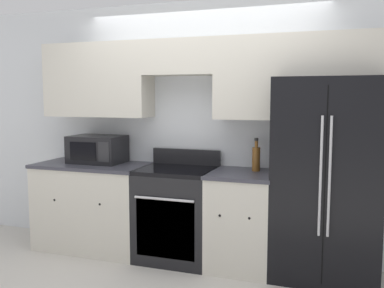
% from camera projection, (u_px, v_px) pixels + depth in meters
% --- Properties ---
extents(ground_plane, '(12.00, 12.00, 0.00)m').
position_uv_depth(ground_plane, '(181.00, 272.00, 3.99)').
color(ground_plane, beige).
extents(wall_back, '(8.00, 0.39, 2.60)m').
position_uv_depth(wall_back, '(202.00, 109.00, 4.37)').
color(wall_back, silver).
rests_on(wall_back, ground_plane).
extents(lower_cabinets_left, '(1.20, 0.64, 0.92)m').
position_uv_depth(lower_cabinets_left, '(94.00, 206.00, 4.59)').
color(lower_cabinets_left, beige).
rests_on(lower_cabinets_left, ground_plane).
extents(lower_cabinets_right, '(0.61, 0.64, 0.92)m').
position_uv_depth(lower_cabinets_right, '(242.00, 220.00, 4.06)').
color(lower_cabinets_right, beige).
rests_on(lower_cabinets_right, ground_plane).
extents(oven_range, '(0.74, 0.65, 1.08)m').
position_uv_depth(oven_range, '(177.00, 213.00, 4.28)').
color(oven_range, black).
rests_on(oven_range, ground_plane).
extents(refrigerator, '(0.91, 0.80, 1.79)m').
position_uv_depth(refrigerator, '(326.00, 179.00, 3.84)').
color(refrigerator, black).
rests_on(refrigerator, ground_plane).
extents(microwave, '(0.56, 0.40, 0.29)m').
position_uv_depth(microwave, '(97.00, 149.00, 4.59)').
color(microwave, black).
rests_on(microwave, lower_cabinets_left).
extents(bottle, '(0.08, 0.08, 0.32)m').
position_uv_depth(bottle, '(256.00, 158.00, 4.07)').
color(bottle, brown).
rests_on(bottle, lower_cabinets_right).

